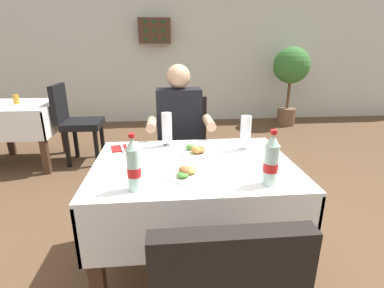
{
  "coord_description": "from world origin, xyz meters",
  "views": [
    {
      "loc": [
        -0.21,
        -1.61,
        1.39
      ],
      "look_at": [
        -0.06,
        0.03,
        0.83
      ],
      "focal_mm": 26.86,
      "sensor_mm": 36.0,
      "label": 1
    }
  ],
  "objects_px": {
    "background_table_tumbler": "(16,99)",
    "cola_bottle_primary": "(134,166)",
    "chair_far_diner_seat": "(184,147)",
    "seated_diner_far": "(180,134)",
    "beer_glass_middle": "(167,129)",
    "napkin_cutlery_set": "(125,148)",
    "beer_glass_left": "(245,133)",
    "background_chair_right": "(75,119)",
    "potted_plant_corner": "(291,72)",
    "wall_bottle_rack": "(155,31)",
    "plate_far_diner": "(198,151)",
    "cola_bottle_secondary": "(271,161)",
    "plate_near_camera": "(188,173)",
    "background_dining_table": "(21,120)",
    "main_dining_table": "(194,189)"
  },
  "relations": [
    {
      "from": "potted_plant_corner",
      "to": "beer_glass_left",
      "type": "bearing_deg",
      "value": -117.54
    },
    {
      "from": "main_dining_table",
      "to": "cola_bottle_secondary",
      "type": "bearing_deg",
      "value": -42.22
    },
    {
      "from": "plate_far_diner",
      "to": "napkin_cutlery_set",
      "type": "distance_m",
      "value": 0.49
    },
    {
      "from": "background_dining_table",
      "to": "background_chair_right",
      "type": "xyz_separation_m",
      "value": [
        0.62,
        0.0,
        0.0
      ]
    },
    {
      "from": "plate_near_camera",
      "to": "cola_bottle_secondary",
      "type": "distance_m",
      "value": 0.43
    },
    {
      "from": "plate_far_diner",
      "to": "background_chair_right",
      "type": "xyz_separation_m",
      "value": [
        -1.3,
        1.82,
        -0.21
      ]
    },
    {
      "from": "chair_far_diner_seat",
      "to": "seated_diner_far",
      "type": "relative_size",
      "value": 0.77
    },
    {
      "from": "plate_far_diner",
      "to": "napkin_cutlery_set",
      "type": "height_order",
      "value": "plate_far_diner"
    },
    {
      "from": "chair_far_diner_seat",
      "to": "background_table_tumbler",
      "type": "relative_size",
      "value": 8.82
    },
    {
      "from": "wall_bottle_rack",
      "to": "cola_bottle_secondary",
      "type": "bearing_deg",
      "value": -81.2
    },
    {
      "from": "chair_far_diner_seat",
      "to": "seated_diner_far",
      "type": "distance_m",
      "value": 0.2
    },
    {
      "from": "chair_far_diner_seat",
      "to": "napkin_cutlery_set",
      "type": "height_order",
      "value": "chair_far_diner_seat"
    },
    {
      "from": "chair_far_diner_seat",
      "to": "wall_bottle_rack",
      "type": "distance_m",
      "value": 3.27
    },
    {
      "from": "cola_bottle_primary",
      "to": "napkin_cutlery_set",
      "type": "bearing_deg",
      "value": 101.83
    },
    {
      "from": "beer_glass_middle",
      "to": "background_chair_right",
      "type": "height_order",
      "value": "beer_glass_middle"
    },
    {
      "from": "cola_bottle_primary",
      "to": "background_chair_right",
      "type": "bearing_deg",
      "value": 112.67
    },
    {
      "from": "beer_glass_left",
      "to": "background_table_tumbler",
      "type": "height_order",
      "value": "beer_glass_left"
    },
    {
      "from": "cola_bottle_secondary",
      "to": "background_table_tumbler",
      "type": "relative_size",
      "value": 2.53
    },
    {
      "from": "chair_far_diner_seat",
      "to": "background_dining_table",
      "type": "xyz_separation_m",
      "value": [
        -1.88,
        1.15,
        -0.0
      ]
    },
    {
      "from": "beer_glass_middle",
      "to": "napkin_cutlery_set",
      "type": "distance_m",
      "value": 0.31
    },
    {
      "from": "plate_near_camera",
      "to": "background_chair_right",
      "type": "distance_m",
      "value": 2.47
    },
    {
      "from": "background_table_tumbler",
      "to": "napkin_cutlery_set",
      "type": "bearing_deg",
      "value": -49.13
    },
    {
      "from": "potted_plant_corner",
      "to": "background_chair_right",
      "type": "bearing_deg",
      "value": -155.79
    },
    {
      "from": "beer_glass_left",
      "to": "beer_glass_middle",
      "type": "distance_m",
      "value": 0.52
    },
    {
      "from": "beer_glass_middle",
      "to": "cola_bottle_secondary",
      "type": "xyz_separation_m",
      "value": [
        0.49,
        -0.63,
        0.0
      ]
    },
    {
      "from": "beer_glass_middle",
      "to": "background_dining_table",
      "type": "relative_size",
      "value": 0.28
    },
    {
      "from": "seated_diner_far",
      "to": "potted_plant_corner",
      "type": "xyz_separation_m",
      "value": [
        2.11,
        2.75,
        0.25
      ]
    },
    {
      "from": "background_chair_right",
      "to": "wall_bottle_rack",
      "type": "relative_size",
      "value": 1.73
    },
    {
      "from": "potted_plant_corner",
      "to": "wall_bottle_rack",
      "type": "height_order",
      "value": "wall_bottle_rack"
    },
    {
      "from": "plate_near_camera",
      "to": "napkin_cutlery_set",
      "type": "height_order",
      "value": "plate_near_camera"
    },
    {
      "from": "napkin_cutlery_set",
      "to": "plate_far_diner",
      "type": "bearing_deg",
      "value": -16.35
    },
    {
      "from": "seated_diner_far",
      "to": "background_dining_table",
      "type": "distance_m",
      "value": 2.23
    },
    {
      "from": "napkin_cutlery_set",
      "to": "wall_bottle_rack",
      "type": "relative_size",
      "value": 0.35
    },
    {
      "from": "seated_diner_far",
      "to": "beer_glass_left",
      "type": "bearing_deg",
      "value": -52.43
    },
    {
      "from": "seated_diner_far",
      "to": "beer_glass_left",
      "type": "relative_size",
      "value": 5.58
    },
    {
      "from": "cola_bottle_secondary",
      "to": "napkin_cutlery_set",
      "type": "height_order",
      "value": "cola_bottle_secondary"
    },
    {
      "from": "plate_near_camera",
      "to": "potted_plant_corner",
      "type": "height_order",
      "value": "potted_plant_corner"
    },
    {
      "from": "background_table_tumbler",
      "to": "cola_bottle_primary",
      "type": "bearing_deg",
      "value": -55.18
    },
    {
      "from": "napkin_cutlery_set",
      "to": "background_table_tumbler",
      "type": "xyz_separation_m",
      "value": [
        -1.46,
        1.69,
        0.05
      ]
    },
    {
      "from": "cola_bottle_secondary",
      "to": "wall_bottle_rack",
      "type": "height_order",
      "value": "wall_bottle_rack"
    },
    {
      "from": "plate_far_diner",
      "to": "cola_bottle_secondary",
      "type": "distance_m",
      "value": 0.56
    },
    {
      "from": "beer_glass_left",
      "to": "cola_bottle_primary",
      "type": "relative_size",
      "value": 0.81
    },
    {
      "from": "background_table_tumbler",
      "to": "beer_glass_left",
      "type": "bearing_deg",
      "value": -38.47
    },
    {
      "from": "beer_glass_left",
      "to": "wall_bottle_rack",
      "type": "bearing_deg",
      "value": 100.14
    },
    {
      "from": "background_dining_table",
      "to": "seated_diner_far",
      "type": "bearing_deg",
      "value": -34.45
    },
    {
      "from": "background_chair_right",
      "to": "napkin_cutlery_set",
      "type": "bearing_deg",
      "value": -63.85
    },
    {
      "from": "beer_glass_left",
      "to": "potted_plant_corner",
      "type": "bearing_deg",
      "value": 62.46
    },
    {
      "from": "potted_plant_corner",
      "to": "wall_bottle_rack",
      "type": "bearing_deg",
      "value": 169.72
    },
    {
      "from": "beer_glass_left",
      "to": "beer_glass_middle",
      "type": "relative_size",
      "value": 0.99
    },
    {
      "from": "cola_bottle_primary",
      "to": "background_chair_right",
      "type": "relative_size",
      "value": 0.29
    }
  ]
}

